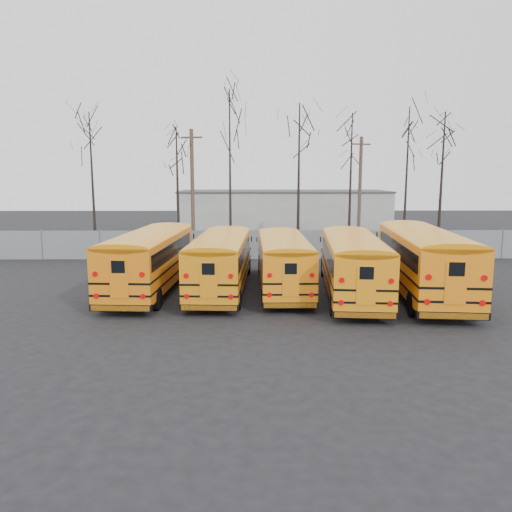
{
  "coord_description": "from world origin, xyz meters",
  "views": [
    {
      "loc": [
        -1.62,
        -22.25,
        5.77
      ],
      "look_at": [
        -1.31,
        3.42,
        1.6
      ],
      "focal_mm": 35.0,
      "sensor_mm": 36.0,
      "label": 1
    }
  ],
  "objects_px": {
    "bus_b": "(221,258)",
    "bus_e": "(423,256)",
    "utility_pole_left": "(192,190)",
    "bus_a": "(151,255)",
    "bus_d": "(353,260)",
    "utility_pole_right": "(360,191)",
    "bus_c": "(283,258)"
  },
  "relations": [
    {
      "from": "bus_b",
      "to": "bus_a",
      "type": "bearing_deg",
      "value": -179.58
    },
    {
      "from": "utility_pole_left",
      "to": "utility_pole_right",
      "type": "height_order",
      "value": "utility_pole_left"
    },
    {
      "from": "bus_a",
      "to": "bus_c",
      "type": "relative_size",
      "value": 1.1
    },
    {
      "from": "bus_e",
      "to": "utility_pole_right",
      "type": "bearing_deg",
      "value": 93.75
    },
    {
      "from": "bus_a",
      "to": "utility_pole_left",
      "type": "distance_m",
      "value": 12.98
    },
    {
      "from": "bus_b",
      "to": "bus_e",
      "type": "xyz_separation_m",
      "value": [
        9.7,
        -0.93,
        0.21
      ]
    },
    {
      "from": "bus_b",
      "to": "bus_e",
      "type": "height_order",
      "value": "bus_e"
    },
    {
      "from": "utility_pole_right",
      "to": "bus_d",
      "type": "bearing_deg",
      "value": -116.91
    },
    {
      "from": "bus_c",
      "to": "bus_e",
      "type": "xyz_separation_m",
      "value": [
        6.6,
        -1.17,
        0.27
      ]
    },
    {
      "from": "bus_a",
      "to": "bus_c",
      "type": "distance_m",
      "value": 6.61
    },
    {
      "from": "bus_c",
      "to": "bus_e",
      "type": "distance_m",
      "value": 6.71
    },
    {
      "from": "bus_c",
      "to": "bus_d",
      "type": "relative_size",
      "value": 0.93
    },
    {
      "from": "bus_e",
      "to": "bus_c",
      "type": "bearing_deg",
      "value": 175.72
    },
    {
      "from": "bus_d",
      "to": "utility_pole_left",
      "type": "bearing_deg",
      "value": 128.77
    },
    {
      "from": "utility_pole_left",
      "to": "bus_b",
      "type": "bearing_deg",
      "value": -65.19
    },
    {
      "from": "bus_b",
      "to": "utility_pole_right",
      "type": "height_order",
      "value": "utility_pole_right"
    },
    {
      "from": "utility_pole_left",
      "to": "utility_pole_right",
      "type": "relative_size",
      "value": 1.03
    },
    {
      "from": "bus_d",
      "to": "utility_pole_right",
      "type": "bearing_deg",
      "value": 82.35
    },
    {
      "from": "bus_a",
      "to": "bus_e",
      "type": "distance_m",
      "value": 13.26
    },
    {
      "from": "bus_b",
      "to": "utility_pole_left",
      "type": "distance_m",
      "value": 13.44
    },
    {
      "from": "bus_a",
      "to": "bus_e",
      "type": "relative_size",
      "value": 0.94
    },
    {
      "from": "bus_b",
      "to": "utility_pole_left",
      "type": "relative_size",
      "value": 1.17
    },
    {
      "from": "bus_c",
      "to": "utility_pole_right",
      "type": "distance_m",
      "value": 17.53
    },
    {
      "from": "bus_a",
      "to": "bus_c",
      "type": "bearing_deg",
      "value": 4.42
    },
    {
      "from": "bus_a",
      "to": "bus_c",
      "type": "xyz_separation_m",
      "value": [
        6.61,
        0.08,
        -0.16
      ]
    },
    {
      "from": "bus_d",
      "to": "utility_pole_left",
      "type": "distance_m",
      "value": 16.88
    },
    {
      "from": "bus_a",
      "to": "bus_b",
      "type": "bearing_deg",
      "value": 1.15
    },
    {
      "from": "bus_c",
      "to": "bus_b",
      "type": "bearing_deg",
      "value": -175.72
    },
    {
      "from": "bus_b",
      "to": "bus_d",
      "type": "xyz_separation_m",
      "value": [
        6.32,
        -1.09,
        0.05
      ]
    },
    {
      "from": "utility_pole_right",
      "to": "bus_e",
      "type": "bearing_deg",
      "value": -105.8
    },
    {
      "from": "bus_b",
      "to": "bus_d",
      "type": "bearing_deg",
      "value": -6.82
    },
    {
      "from": "bus_c",
      "to": "utility_pole_right",
      "type": "relative_size",
      "value": 1.16
    }
  ]
}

